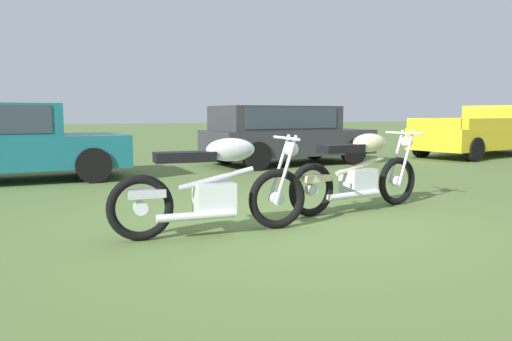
{
  "coord_description": "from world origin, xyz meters",
  "views": [
    {
      "loc": [
        -2.87,
        -4.75,
        1.23
      ],
      "look_at": [
        -0.13,
        0.73,
        0.52
      ],
      "focal_mm": 33.94,
      "sensor_mm": 36.0,
      "label": 1
    }
  ],
  "objects_px": {
    "motorcycle_cream": "(359,172)",
    "car_charcoal": "(282,131)",
    "motorcycle_silver": "(215,187)",
    "pickup_truck_yellow": "(489,130)"
  },
  "relations": [
    {
      "from": "motorcycle_silver",
      "to": "car_charcoal",
      "type": "xyz_separation_m",
      "value": [
        4.07,
        5.77,
        0.34
      ]
    },
    {
      "from": "motorcycle_cream",
      "to": "car_charcoal",
      "type": "bearing_deg",
      "value": 65.74
    },
    {
      "from": "motorcycle_silver",
      "to": "pickup_truck_yellow",
      "type": "relative_size",
      "value": 0.39
    },
    {
      "from": "motorcycle_cream",
      "to": "car_charcoal",
      "type": "height_order",
      "value": "car_charcoal"
    },
    {
      "from": "motorcycle_cream",
      "to": "pickup_truck_yellow",
      "type": "relative_size",
      "value": 0.4
    },
    {
      "from": "motorcycle_cream",
      "to": "pickup_truck_yellow",
      "type": "bearing_deg",
      "value": 24.66
    },
    {
      "from": "pickup_truck_yellow",
      "to": "motorcycle_silver",
      "type": "bearing_deg",
      "value": -163.06
    },
    {
      "from": "motorcycle_cream",
      "to": "car_charcoal",
      "type": "distance_m",
      "value": 5.76
    },
    {
      "from": "car_charcoal",
      "to": "pickup_truck_yellow",
      "type": "height_order",
      "value": "pickup_truck_yellow"
    },
    {
      "from": "motorcycle_silver",
      "to": "motorcycle_cream",
      "type": "bearing_deg",
      "value": 15.41
    }
  ]
}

